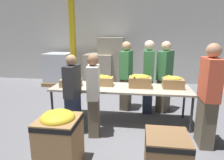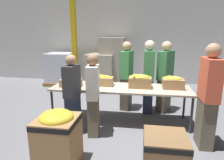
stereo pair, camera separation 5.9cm
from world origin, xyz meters
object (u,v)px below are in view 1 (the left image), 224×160
pallet_stack_1 (112,62)px  support_pillar (72,31)px  sorting_table (121,89)px  volunteer_1 (73,94)px  volunteer_3 (94,96)px  banana_box_2 (140,81)px  pallet_stack_2 (100,70)px  donation_bin_0 (59,137)px  volunteer_2 (126,76)px  volunteer_4 (164,77)px  pallet_stack_0 (59,69)px  donation_bin_1 (166,154)px  banana_box_1 (103,80)px  banana_box_3 (173,82)px  volunteer_5 (208,97)px  banana_box_0 (71,82)px  volunteer_0 (148,77)px

pallet_stack_1 → support_pillar: bearing=-172.7°
sorting_table → volunteer_1: bearing=-145.5°
sorting_table → volunteer_3: (-0.44, -0.68, 0.04)m
banana_box_2 → pallet_stack_2: pallet_stack_2 is taller
donation_bin_0 → volunteer_2: bearing=72.0°
volunteer_4 → donation_bin_0: volunteer_4 is taller
pallet_stack_0 → pallet_stack_2: bearing=-2.3°
banana_box_2 → support_pillar: support_pillar is taller
volunteer_3 → pallet_stack_1: size_ratio=0.88×
support_pillar → pallet_stack_0: 1.54m
donation_bin_1 → sorting_table: bearing=115.5°
banana_box_1 → volunteer_1: size_ratio=0.28×
banana_box_3 → donation_bin_0: 2.58m
volunteer_5 → volunteer_3: bearing=86.2°
volunteer_3 → volunteer_4: volunteer_4 is taller
volunteer_1 → donation_bin_1: bearing=-117.7°
banana_box_1 → volunteer_4: volunteer_4 is taller
banana_box_0 → volunteer_1: size_ratio=0.28×
donation_bin_1 → support_pillar: bearing=121.6°
donation_bin_0 → pallet_stack_1: (0.09, 4.79, 0.41)m
banana_box_1 → volunteer_1: volunteer_1 is taller
banana_box_3 → volunteer_1: bearing=-161.0°
sorting_table → pallet_stack_2: pallet_stack_2 is taller
sorting_table → volunteer_2: size_ratio=1.73×
volunteer_1 → donation_bin_0: 1.12m
volunteer_2 → donation_bin_1: volunteer_2 is taller
volunteer_3 → pallet_stack_2: size_ratio=1.32×
banana_box_1 → pallet_stack_0: 3.65m
banana_box_0 → banana_box_3: 2.20m
volunteer_4 → pallet_stack_0: bearing=-90.9°
banana_box_2 → donation_bin_1: (0.38, -1.72, -0.60)m
donation_bin_1 → pallet_stack_1: 5.03m
banana_box_1 → support_pillar: (-1.63, 2.85, 1.10)m
volunteer_4 → volunteer_1: bearing=-24.0°
volunteer_1 → support_pillar: 3.93m
banana_box_0 → volunteer_0: 1.85m
banana_box_3 → donation_bin_1: (-0.31, -1.75, -0.59)m
volunteer_0 → pallet_stack_0: bearing=-126.3°
pallet_stack_0 → banana_box_2: bearing=-43.7°
banana_box_3 → volunteer_3: size_ratio=0.28×
pallet_stack_1 → banana_box_3: bearing=-60.1°
banana_box_2 → volunteer_5: size_ratio=0.27×
support_pillar → pallet_stack_0: support_pillar is taller
donation_bin_0 → pallet_stack_0: bearing=112.3°
volunteer_2 → pallet_stack_1: pallet_stack_1 is taller
volunteer_1 → pallet_stack_1: bearing=1.3°
donation_bin_1 → pallet_stack_0: bearing=126.5°
pallet_stack_2 → donation_bin_0: bearing=-85.9°
banana_box_1 → volunteer_3: volunteer_3 is taller
volunteer_5 → pallet_stack_0: size_ratio=1.50×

